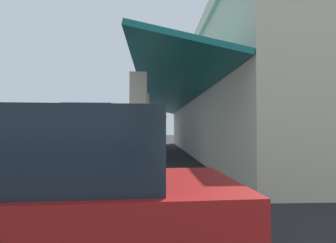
{
  "coord_description": "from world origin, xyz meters",
  "views": [
    {
      "loc": [
        19.57,
        3.83,
        1.76
      ],
      "look_at": [
        2.75,
        4.69,
        2.18
      ],
      "focal_mm": 30.55,
      "sensor_mm": 36.0,
      "label": 1
    }
  ],
  "objects_px": {
    "pedestrian": "(82,154)",
    "potted_palm": "(157,141)",
    "parked_suv_red": "(14,197)",
    "transit_bus": "(102,127)"
  },
  "relations": [
    {
      "from": "potted_palm",
      "to": "parked_suv_red",
      "type": "bearing_deg",
      "value": -5.04
    },
    {
      "from": "transit_bus",
      "to": "potted_palm",
      "type": "relative_size",
      "value": 4.0
    },
    {
      "from": "parked_suv_red",
      "to": "transit_bus",
      "type": "bearing_deg",
      "value": -172.97
    },
    {
      "from": "potted_palm",
      "to": "pedestrian",
      "type": "bearing_deg",
      "value": -10.23
    },
    {
      "from": "pedestrian",
      "to": "parked_suv_red",
      "type": "bearing_deg",
      "value": 7.28
    },
    {
      "from": "potted_palm",
      "to": "transit_bus",
      "type": "bearing_deg",
      "value": -49.12
    },
    {
      "from": "parked_suv_red",
      "to": "potted_palm",
      "type": "bearing_deg",
      "value": 174.96
    },
    {
      "from": "parked_suv_red",
      "to": "potted_palm",
      "type": "xyz_separation_m",
      "value": [
        -20.53,
        1.81,
        -0.25
      ]
    },
    {
      "from": "transit_bus",
      "to": "parked_suv_red",
      "type": "distance_m",
      "value": 17.28
    },
    {
      "from": "pedestrian",
      "to": "potted_palm",
      "type": "distance_m",
      "value": 14.62
    }
  ]
}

